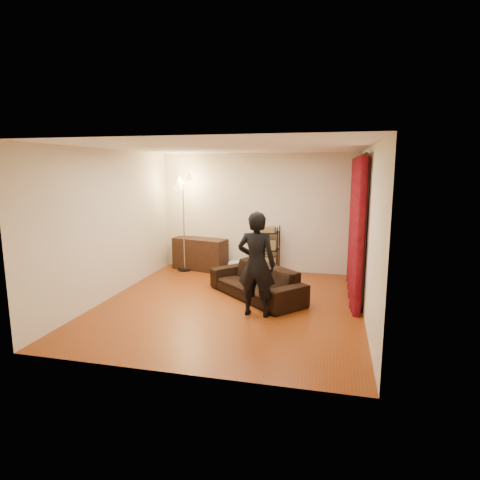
% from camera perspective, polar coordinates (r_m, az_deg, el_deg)
% --- Properties ---
extents(floor, '(5.00, 5.00, 0.00)m').
position_cam_1_polar(floor, '(7.16, -1.35, -9.08)').
color(floor, maroon).
rests_on(floor, ground).
extents(ceiling, '(5.00, 5.00, 0.00)m').
position_cam_1_polar(ceiling, '(6.77, -1.45, 13.04)').
color(ceiling, white).
rests_on(ceiling, ground).
extents(wall_back, '(5.00, 0.00, 5.00)m').
position_cam_1_polar(wall_back, '(9.26, 2.54, 3.89)').
color(wall_back, beige).
rests_on(wall_back, ground).
extents(wall_front, '(5.00, 0.00, 5.00)m').
position_cam_1_polar(wall_front, '(4.50, -9.50, -2.94)').
color(wall_front, beige).
rests_on(wall_front, ground).
extents(wall_left, '(0.00, 5.00, 5.00)m').
position_cam_1_polar(wall_left, '(7.72, -17.79, 2.16)').
color(wall_left, beige).
rests_on(wall_left, ground).
extents(wall_right, '(0.00, 5.00, 5.00)m').
position_cam_1_polar(wall_right, '(6.64, 17.75, 0.92)').
color(wall_right, beige).
rests_on(wall_right, ground).
extents(curtain_rod, '(0.04, 2.65, 0.04)m').
position_cam_1_polar(curtain_rod, '(7.68, 16.87, 11.38)').
color(curtain_rod, black).
rests_on(curtain_rod, wall_right).
extents(curtain, '(0.22, 2.65, 2.55)m').
position_cam_1_polar(curtain, '(7.75, 16.23, 1.71)').
color(curtain, maroon).
rests_on(curtain, ground).
extents(sofa, '(2.03, 1.94, 0.59)m').
position_cam_1_polar(sofa, '(7.44, 2.33, -5.96)').
color(sofa, black).
rests_on(sofa, ground).
extents(person, '(0.64, 0.44, 1.70)m').
position_cam_1_polar(person, '(6.41, 2.35, -3.45)').
color(person, black).
rests_on(person, ground).
extents(media_cabinet, '(1.35, 0.75, 0.74)m').
position_cam_1_polar(media_cabinet, '(9.49, -5.68, -1.99)').
color(media_cabinet, '#331E11').
rests_on(media_cabinet, ground).
extents(storage_boxes, '(0.32, 0.26, 0.26)m').
position_cam_1_polar(storage_boxes, '(9.20, -0.53, -3.86)').
color(storage_boxes, white).
rests_on(storage_boxes, ground).
extents(wire_shelf, '(0.56, 0.46, 1.09)m').
position_cam_1_polar(wire_shelf, '(9.11, 3.93, -1.36)').
color(wire_shelf, black).
rests_on(wire_shelf, ground).
extents(floor_lamp, '(0.44, 0.44, 2.22)m').
position_cam_1_polar(floor_lamp, '(9.32, -8.01, 2.35)').
color(floor_lamp, silver).
rests_on(floor_lamp, ground).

